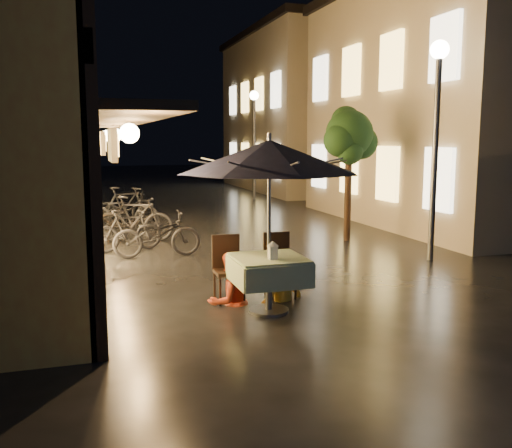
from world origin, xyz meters
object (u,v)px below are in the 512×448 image
object	(u,v)px
bicycle_0	(157,235)
table_lantern	(273,249)
patio_umbrella	(269,157)
person_orange	(229,254)
cafe_table	(269,271)
streetlamp_near	(437,111)
person_yellow	(280,252)

from	to	relation	value
bicycle_0	table_lantern	bearing A→B (deg)	-166.68
table_lantern	patio_umbrella	bearing A→B (deg)	90.00
table_lantern	person_orange	distance (m)	0.87
cafe_table	bicycle_0	bearing A→B (deg)	103.34
streetlamp_near	patio_umbrella	bearing A→B (deg)	-150.87
patio_umbrella	person_yellow	bearing A→B (deg)	56.51
table_lantern	cafe_table	bearing A→B (deg)	90.00
cafe_table	patio_umbrella	size ratio (longest dim) A/B	0.40
person_yellow	cafe_table	bearing A→B (deg)	38.30
cafe_table	person_yellow	distance (m)	0.67
streetlamp_near	patio_umbrella	xyz separation A→B (m)	(-4.16, -2.32, -0.77)
cafe_table	table_lantern	bearing A→B (deg)	-90.00
cafe_table	table_lantern	distance (m)	0.37
person_orange	bicycle_0	xyz separation A→B (m)	(-0.58, 3.61, -0.27)
table_lantern	person_orange	bearing A→B (deg)	118.88
table_lantern	person_yellow	distance (m)	0.82
patio_umbrella	table_lantern	world-z (taller)	patio_umbrella
streetlamp_near	table_lantern	distance (m)	5.24
table_lantern	person_orange	xyz separation A→B (m)	(-0.41, 0.74, -0.18)
streetlamp_near	patio_umbrella	size ratio (longest dim) A/B	1.71
streetlamp_near	bicycle_0	world-z (taller)	streetlamp_near
bicycle_0	streetlamp_near	bearing A→B (deg)	-109.51
cafe_table	person_orange	distance (m)	0.73
patio_umbrella	bicycle_0	distance (m)	4.63
cafe_table	patio_umbrella	world-z (taller)	patio_umbrella
streetlamp_near	person_yellow	bearing A→B (deg)	-154.99
streetlamp_near	cafe_table	xyz separation A→B (m)	(-4.16, -2.32, -2.33)
streetlamp_near	bicycle_0	size ratio (longest dim) A/B	2.39
person_orange	person_yellow	distance (m)	0.77
cafe_table	bicycle_0	xyz separation A→B (m)	(-0.99, 4.19, -0.12)
patio_umbrella	table_lantern	distance (m)	1.24
cafe_table	bicycle_0	size ratio (longest dim) A/B	0.56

